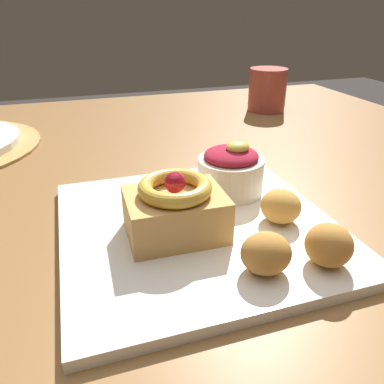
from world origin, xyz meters
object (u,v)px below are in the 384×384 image
(cake_slice, at_px, (175,209))
(berry_ramekin, at_px, (231,170))
(front_plate, at_px, (197,227))
(fritter_front, at_px, (281,206))
(coffee_mug, at_px, (267,90))
(fritter_middle, at_px, (266,253))
(fritter_back, at_px, (329,245))

(cake_slice, relative_size, berry_ramekin, 1.23)
(cake_slice, bearing_deg, berry_ramekin, 38.66)
(front_plate, relative_size, cake_slice, 2.90)
(fritter_front, distance_m, coffee_mug, 0.54)
(cake_slice, bearing_deg, coffee_mug, 53.02)
(berry_ramekin, relative_size, fritter_middle, 1.78)
(berry_ramekin, distance_m, fritter_back, 0.17)
(fritter_back, xyz_separation_m, coffee_mug, (0.24, 0.56, 0.02))
(cake_slice, distance_m, berry_ramekin, 0.12)
(berry_ramekin, height_order, fritter_front, berry_ramekin)
(front_plate, height_order, berry_ramekin, berry_ramekin)
(fritter_middle, bearing_deg, fritter_back, -7.36)
(front_plate, bearing_deg, fritter_front, -16.25)
(fritter_middle, relative_size, fritter_back, 1.06)
(front_plate, xyz_separation_m, fritter_front, (0.09, -0.03, 0.02))
(fritter_front, height_order, fritter_back, fritter_back)
(cake_slice, distance_m, fritter_back, 0.15)
(fritter_front, bearing_deg, fritter_middle, -127.59)
(fritter_front, bearing_deg, fritter_back, -88.04)
(berry_ramekin, distance_m, coffee_mug, 0.48)
(coffee_mug, bearing_deg, cake_slice, -126.98)
(berry_ramekin, xyz_separation_m, coffee_mug, (0.26, 0.40, 0.01))
(berry_ramekin, relative_size, fritter_front, 1.83)
(berry_ramekin, xyz_separation_m, fritter_front, (0.02, -0.09, -0.01))
(cake_slice, bearing_deg, fritter_front, -5.17)
(cake_slice, height_order, fritter_middle, cake_slice)
(fritter_middle, distance_m, coffee_mug, 0.63)
(front_plate, xyz_separation_m, berry_ramekin, (0.06, 0.06, 0.04))
(fritter_back, distance_m, coffee_mug, 0.61)
(fritter_middle, relative_size, coffee_mug, 0.48)
(fritter_back, bearing_deg, fritter_front, 91.96)
(front_plate, distance_m, berry_ramekin, 0.09)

